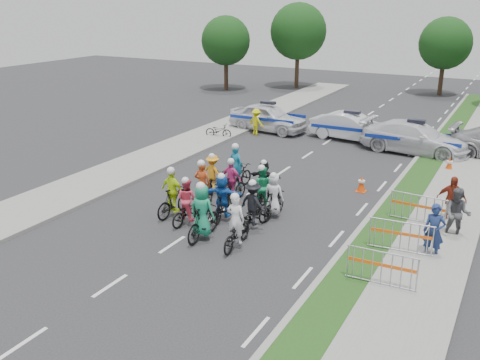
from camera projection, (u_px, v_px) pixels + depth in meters
The scene contains 34 objects.
ground at pixel (172, 245), 17.50m from camera, with size 90.00×90.00×0.00m, color #28282B.
curb_right at pixel (368, 219), 19.35m from camera, with size 0.20×60.00×0.12m, color gray.
grass_strip at pixel (387, 223), 19.03m from camera, with size 1.20×60.00×0.11m, color #174014.
sidewalk_right at pixel (440, 233), 18.22m from camera, with size 2.40×60.00×0.13m, color gray.
sidewalk_left at pixel (119, 172), 24.57m from camera, with size 3.00×60.00×0.13m, color gray.
rider_0 at pixel (236, 229), 17.14m from camera, with size 0.78×1.90×1.90m.
rider_1 at pixel (203, 217), 17.70m from camera, with size 0.86×1.95×2.04m.
rider_2 at pixel (187, 206), 18.96m from camera, with size 0.79×1.79×1.78m.
rider_3 at pixel (173, 197), 19.59m from camera, with size 1.00×1.87×1.93m.
rider_4 at pixel (253, 210), 18.52m from camera, with size 1.11×1.88×1.83m.
rider_5 at pixel (223, 200), 19.23m from camera, with size 1.49×1.77×1.81m.
rider_6 at pixel (203, 193), 20.31m from camera, with size 1.05×2.03×1.97m.
rider_7 at pixel (274, 199), 19.52m from camera, with size 0.74×1.67×1.75m.
rider_8 at pixel (262, 193), 20.23m from camera, with size 0.90×1.85×1.81m.
rider_9 at pixel (232, 185), 20.98m from camera, with size 0.96×1.79×1.82m.
rider_10 at pixel (213, 178), 21.86m from camera, with size 1.02×1.77×1.75m.
rider_11 at pixel (264, 182), 21.28m from camera, with size 1.34×1.60×1.66m.
rider_12 at pixel (236, 174), 22.44m from camera, with size 0.97×2.05×2.01m.
police_car_0 at pixel (268, 117), 32.25m from camera, with size 1.94×4.83×1.64m, color silver.
police_car_1 at pixel (351, 127), 30.18m from camera, with size 1.61×4.62×1.52m, color silver.
police_car_2 at pixel (415, 138), 27.66m from camera, with size 2.25×5.53×1.60m, color silver.
spectator_0 at pixel (434, 231), 16.37m from camera, with size 0.64×0.42×1.76m, color navy.
spectator_1 at pixel (457, 214), 17.63m from camera, with size 0.87×0.68×1.80m, color #4E4F53.
spectator_2 at pixel (451, 200), 18.97m from camera, with size 1.02×0.43×1.75m, color maroon.
marshal_hiviz at pixel (256, 122), 31.37m from camera, with size 0.99×0.57×1.54m, color yellow.
barrier_0 at pixel (381, 270), 14.72m from camera, with size 2.00×0.50×1.12m, color #A5A8AD, non-canonical shape.
barrier_1 at pixel (401, 238), 16.67m from camera, with size 2.00×0.50×1.12m, color #A5A8AD, non-canonical shape.
barrier_2 at pixel (418, 210), 18.89m from camera, with size 2.00×0.50×1.12m, color #A5A8AD, non-canonical shape.
cone_0 at pixel (361, 184), 22.21m from camera, with size 0.40×0.40×0.70m.
cone_1 at pixel (449, 164), 24.82m from camera, with size 0.40×0.40×0.70m.
parked_bike at pixel (218, 131), 30.79m from camera, with size 0.54×1.56×0.82m, color black.
tree_0 at pixel (226, 41), 45.76m from camera, with size 4.20×4.20×6.30m.
tree_3 at pixel (298, 31), 46.61m from camera, with size 4.90×4.90×7.35m.
tree_4 at pixel (445, 43), 43.10m from camera, with size 4.20×4.20×6.30m.
Camera 1 is at (9.52, -12.90, 7.67)m, focal length 40.00 mm.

